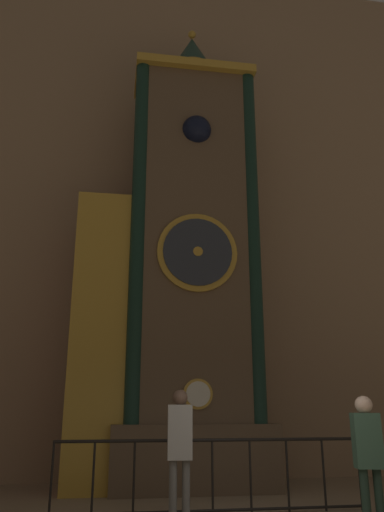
# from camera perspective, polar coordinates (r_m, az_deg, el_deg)

# --- Properties ---
(cathedral_back_wall) EXTENTS (24.00, 0.32, 13.84)m
(cathedral_back_wall) POSITION_cam_1_polar(r_m,az_deg,el_deg) (13.13, -0.89, 7.27)
(cathedral_back_wall) COLOR #997A5B
(cathedral_back_wall) RESTS_ON ground_plane
(clock_tower) EXTENTS (4.11, 1.79, 10.79)m
(clock_tower) POSITION_cam_1_polar(r_m,az_deg,el_deg) (10.91, -1.65, -1.28)
(clock_tower) COLOR brown
(clock_tower) RESTS_ON ground_plane
(railing_fence) EXTENTS (4.82, 0.05, 1.08)m
(railing_fence) POSITION_cam_1_polar(r_m,az_deg,el_deg) (8.32, 2.35, -23.42)
(railing_fence) COLOR black
(railing_fence) RESTS_ON ground_plane
(visitor_near) EXTENTS (0.36, 0.25, 1.79)m
(visitor_near) POSITION_cam_1_polar(r_m,az_deg,el_deg) (7.41, -1.41, -20.48)
(visitor_near) COLOR #58554F
(visitor_near) RESTS_ON ground_plane
(visitor_far) EXTENTS (0.37, 0.28, 1.69)m
(visitor_far) POSITION_cam_1_polar(r_m,az_deg,el_deg) (7.19, 19.46, -20.17)
(visitor_far) COLOR #213427
(visitor_far) RESTS_ON ground_plane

